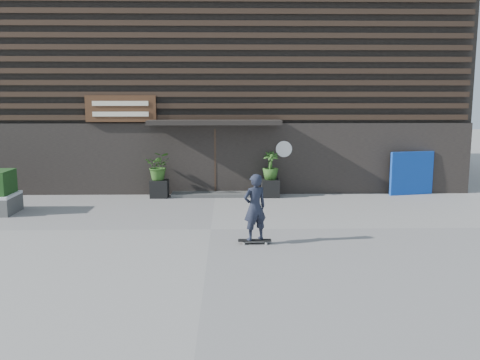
{
  "coord_description": "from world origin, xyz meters",
  "views": [
    {
      "loc": [
        0.46,
        -13.31,
        3.46
      ],
      "look_at": [
        0.79,
        1.24,
        1.1
      ],
      "focal_mm": 39.28,
      "sensor_mm": 36.0,
      "label": 1
    }
  ],
  "objects_px": {
    "blue_tarp": "(412,173)",
    "planter_pot_right": "(270,188)",
    "skateboarder": "(255,208)",
    "planter_pot_left": "(159,189)"
  },
  "relations": [
    {
      "from": "blue_tarp",
      "to": "skateboarder",
      "type": "height_order",
      "value": "skateboarder"
    },
    {
      "from": "planter_pot_left",
      "to": "planter_pot_right",
      "type": "distance_m",
      "value": 3.8
    },
    {
      "from": "planter_pot_right",
      "to": "skateboarder",
      "type": "height_order",
      "value": "skateboarder"
    },
    {
      "from": "planter_pot_left",
      "to": "blue_tarp",
      "type": "distance_m",
      "value": 8.79
    },
    {
      "from": "planter_pot_left",
      "to": "blue_tarp",
      "type": "relative_size",
      "value": 0.37
    },
    {
      "from": "planter_pot_right",
      "to": "skateboarder",
      "type": "xyz_separation_m",
      "value": [
        -0.82,
        -5.77,
        0.57
      ]
    },
    {
      "from": "skateboarder",
      "to": "planter_pot_right",
      "type": "bearing_deg",
      "value": 81.87
    },
    {
      "from": "blue_tarp",
      "to": "planter_pot_right",
      "type": "bearing_deg",
      "value": 170.7
    },
    {
      "from": "planter_pot_right",
      "to": "blue_tarp",
      "type": "bearing_deg",
      "value": 3.45
    },
    {
      "from": "planter_pot_right",
      "to": "skateboarder",
      "type": "distance_m",
      "value": 5.86
    }
  ]
}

